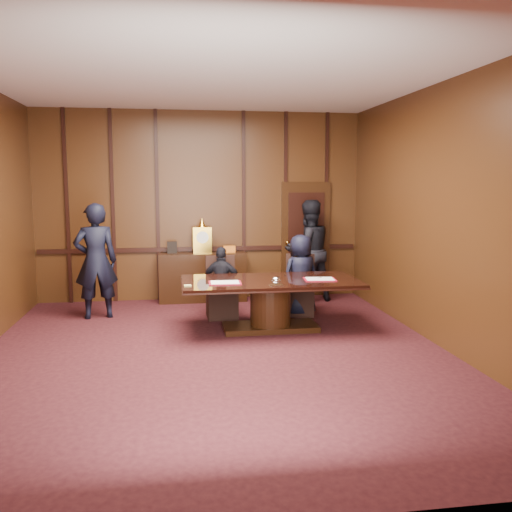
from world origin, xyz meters
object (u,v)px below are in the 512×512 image
(signatory_left, at_px, (222,283))
(signatory_right, at_px, (301,275))
(sideboard, at_px, (203,275))
(conference_table, at_px, (270,296))
(witness_left, at_px, (96,261))
(witness_right, at_px, (308,251))

(signatory_left, distance_m, signatory_right, 1.30)
(sideboard, bearing_deg, conference_table, -67.62)
(sideboard, distance_m, witness_left, 2.09)
(conference_table, bearing_deg, sideboard, 112.38)
(sideboard, xyz_separation_m, witness_left, (-1.77, -1.02, 0.45))
(sideboard, bearing_deg, signatory_left, -80.02)
(signatory_left, height_order, witness_right, witness_right)
(conference_table, bearing_deg, witness_right, 60.86)
(signatory_left, height_order, witness_left, witness_left)
(signatory_left, relative_size, witness_right, 0.62)
(conference_table, bearing_deg, signatory_right, 50.91)
(signatory_right, xyz_separation_m, witness_right, (0.39, 1.07, 0.26))
(sideboard, distance_m, signatory_right, 2.06)
(sideboard, relative_size, witness_left, 0.86)
(witness_left, distance_m, witness_right, 3.77)
(conference_table, xyz_separation_m, witness_left, (-2.66, 1.14, 0.42))
(sideboard, height_order, witness_left, witness_left)
(signatory_left, distance_m, witness_right, 2.03)
(signatory_left, height_order, signatory_right, signatory_right)
(signatory_right, xyz_separation_m, witness_left, (-3.31, 0.34, 0.26))
(witness_left, bearing_deg, sideboard, -162.28)
(witness_left, bearing_deg, signatory_left, 158.10)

